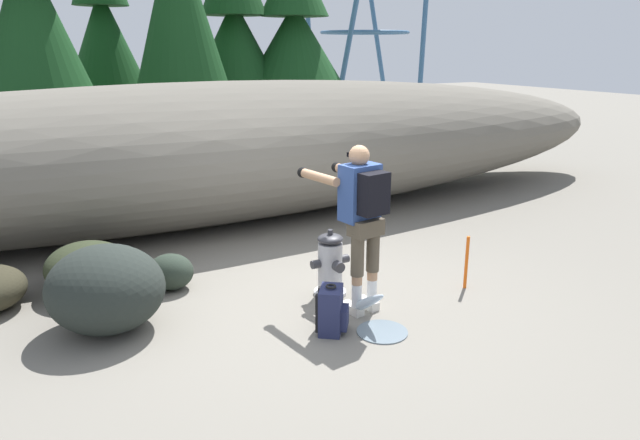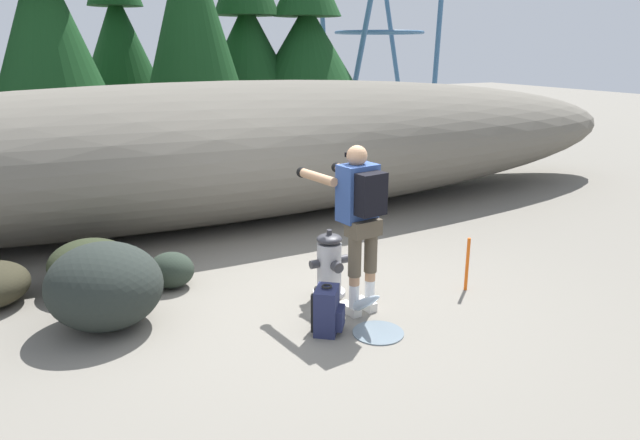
# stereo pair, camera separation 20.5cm
# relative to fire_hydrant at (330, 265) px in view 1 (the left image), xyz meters

# --- Properties ---
(ground_plane) EXTENTS (56.00, 56.00, 0.04)m
(ground_plane) POSITION_rel_fire_hydrant_xyz_m (-0.20, -0.07, -0.35)
(ground_plane) COLOR slate
(dirt_embankment) EXTENTS (16.12, 3.20, 2.07)m
(dirt_embankment) POSITION_rel_fire_hydrant_xyz_m (-0.20, 3.35, 0.70)
(dirt_embankment) COLOR #666056
(dirt_embankment) RESTS_ON ground_plane
(fire_hydrant) EXTENTS (0.44, 0.40, 0.73)m
(fire_hydrant) POSITION_rel_fire_hydrant_xyz_m (0.00, 0.00, 0.00)
(fire_hydrant) COLOR #B2B2B7
(fire_hydrant) RESTS_ON ground_plane
(hydrant_water_jet) EXTENTS (0.48, 1.08, 0.63)m
(hydrant_water_jet) POSITION_rel_fire_hydrant_xyz_m (-0.00, -0.67, -0.25)
(hydrant_water_jet) COLOR silver
(hydrant_water_jet) RESTS_ON ground_plane
(utility_worker) EXTENTS (0.62, 1.02, 1.68)m
(utility_worker) POSITION_rel_fire_hydrant_xyz_m (0.07, -0.46, 0.73)
(utility_worker) COLOR beige
(utility_worker) RESTS_ON ground_plane
(spare_backpack) EXTENTS (0.36, 0.36, 0.47)m
(spare_backpack) POSITION_rel_fire_hydrant_xyz_m (-0.41, -0.75, -0.12)
(spare_backpack) COLOR #23284C
(spare_backpack) RESTS_ON ground_plane
(boulder_large) EXTENTS (1.46, 1.45, 0.82)m
(boulder_large) POSITION_rel_fire_hydrant_xyz_m (-2.23, 0.30, 0.08)
(boulder_large) COLOR #242A26
(boulder_large) RESTS_ON ground_plane
(boulder_small) EXTENTS (1.21, 1.27, 0.55)m
(boulder_small) POSITION_rel_fire_hydrant_xyz_m (-2.25, 1.30, -0.06)
(boulder_small) COLOR #2B311F
(boulder_small) RESTS_ON ground_plane
(boulder_outlier) EXTENTS (0.65, 0.62, 0.40)m
(boulder_outlier) POSITION_rel_fire_hydrant_xyz_m (-1.47, 0.96, -0.13)
(boulder_outlier) COLOR #273127
(boulder_outlier) RESTS_ON ground_plane
(pine_tree_center) EXTENTS (1.97, 1.97, 5.51)m
(pine_tree_center) POSITION_rel_fire_hydrant_xyz_m (-0.48, 10.09, 2.78)
(pine_tree_center) COLOR #47331E
(pine_tree_center) RESTS_ON ground_plane
(pine_tree_far_right) EXTENTS (2.54, 2.54, 5.30)m
(pine_tree_far_right) POSITION_rel_fire_hydrant_xyz_m (2.52, 9.33, 2.61)
(pine_tree_far_right) COLOR #47331E
(pine_tree_far_right) RESTS_ON ground_plane
(pine_tree_ridge_end) EXTENTS (2.67, 2.67, 5.08)m
(pine_tree_ridge_end) POSITION_rel_fire_hydrant_xyz_m (3.92, 8.80, 2.63)
(pine_tree_ridge_end) COLOR #47331E
(pine_tree_ridge_end) RESTS_ON ground_plane
(survey_stake) EXTENTS (0.04, 0.04, 0.60)m
(survey_stake) POSITION_rel_fire_hydrant_xyz_m (1.39, -0.57, -0.03)
(survey_stake) COLOR #E55914
(survey_stake) RESTS_ON ground_plane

